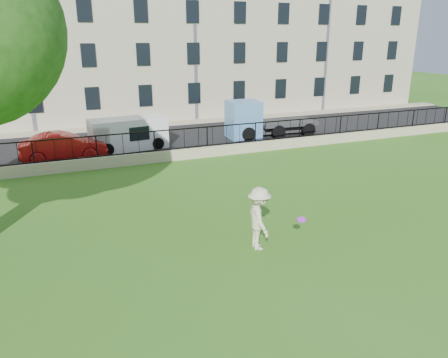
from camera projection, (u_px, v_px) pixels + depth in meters
name	position (u px, v px, depth m)	size (l,w,h in m)	color
ground	(252.00, 264.00, 13.10)	(120.00, 120.00, 0.00)	#386919
retaining_wall	(155.00, 157.00, 23.54)	(50.00, 0.40, 0.60)	tan
iron_railing	(154.00, 141.00, 23.27)	(50.00, 0.05, 1.13)	black
street	(138.00, 143.00, 27.76)	(60.00, 9.00, 0.01)	black
sidewalk	(123.00, 127.00, 32.31)	(60.00, 1.40, 0.12)	tan
building_row	(105.00, 30.00, 35.12)	(56.40, 10.40, 13.80)	#B5AC90
man	(259.00, 218.00, 13.80)	(1.33, 0.77, 2.06)	beige
frisbee	(302.00, 220.00, 13.52)	(0.27, 0.27, 0.03)	#B429EA
red_sedan	(64.00, 146.00, 23.88)	(1.58, 4.53, 1.49)	#A91514
white_van	(128.00, 134.00, 26.05)	(4.46, 1.74, 1.87)	white
blue_truck	(270.00, 118.00, 29.40)	(5.84, 2.07, 2.45)	#5C95D8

